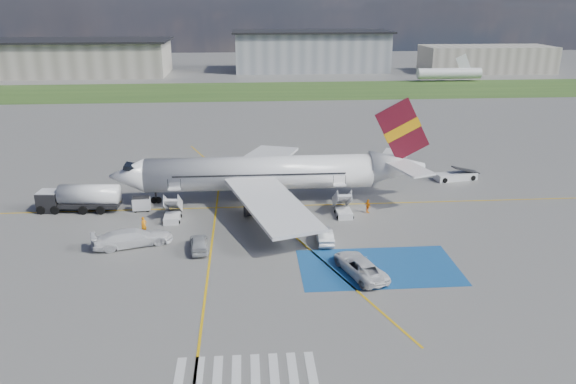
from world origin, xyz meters
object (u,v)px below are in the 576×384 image
at_px(van_white_b, 132,235).
at_px(car_silver_a, 199,243).
at_px(fuel_tanker, 80,200).
at_px(airliner, 272,173).
at_px(car_silver_b, 324,235).
at_px(belt_loader, 456,176).
at_px(gpu_cart, 142,204).
at_px(van_white_a, 360,264).

bearing_deg(van_white_b, car_silver_a, -119.68).
bearing_deg(van_white_b, fuel_tanker, 21.13).
relative_size(airliner, fuel_tanker, 4.05).
xyz_separation_m(airliner, van_white_b, (-14.06, -11.66, -2.29)).
bearing_deg(car_silver_b, van_white_b, -1.60).
bearing_deg(car_silver_b, car_silver_a, 4.91).
relative_size(belt_loader, car_silver_a, 1.42).
height_order(airliner, belt_loader, airliner).
bearing_deg(airliner, car_silver_b, -70.14).
bearing_deg(airliner, belt_loader, 13.95).
distance_m(fuel_tanker, gpu_cart, 6.83).
distance_m(car_silver_a, van_white_a, 15.35).
xyz_separation_m(car_silver_a, van_white_a, (14.19, -5.85, 0.25)).
bearing_deg(van_white_a, belt_loader, -142.68).
xyz_separation_m(fuel_tanker, van_white_b, (7.50, -9.89, -0.18)).
bearing_deg(van_white_a, van_white_b, -37.17).
height_order(car_silver_a, van_white_a, van_white_a).
xyz_separation_m(fuel_tanker, van_white_a, (28.13, -17.30, -0.31)).
xyz_separation_m(fuel_tanker, car_silver_b, (25.97, -10.44, -0.58)).
xyz_separation_m(car_silver_a, van_white_b, (-6.45, 1.56, 0.38)).
bearing_deg(belt_loader, gpu_cart, -178.15).
bearing_deg(car_silver_b, belt_loader, -137.35).
relative_size(fuel_tanker, van_white_b, 1.62).
xyz_separation_m(airliner, van_white_a, (6.58, -19.07, -2.42)).
bearing_deg(car_silver_b, van_white_a, 107.70).
bearing_deg(belt_loader, car_silver_a, -159.01).
xyz_separation_m(belt_loader, car_silver_b, (-19.92, -18.26, 0.27)).
xyz_separation_m(airliner, fuel_tanker, (-21.56, -1.77, -2.11)).
bearing_deg(van_white_b, van_white_a, -125.81).
height_order(airliner, van_white_a, airliner).
xyz_separation_m(gpu_cart, car_silver_a, (7.15, -10.99, -0.00)).
distance_m(airliner, van_white_b, 18.40).
distance_m(fuel_tanker, belt_loader, 46.55).
relative_size(airliner, gpu_cart, 18.30).
height_order(fuel_tanker, car_silver_a, fuel_tanker).
xyz_separation_m(airliner, car_silver_a, (-7.61, -13.22, -2.67)).
bearing_deg(fuel_tanker, gpu_cart, 0.82).
relative_size(airliner, van_white_a, 7.13).
bearing_deg(fuel_tanker, airliner, 9.39).
bearing_deg(belt_loader, van_white_b, -165.35).
relative_size(car_silver_a, van_white_a, 0.82).
distance_m(belt_loader, van_white_a, 30.75).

